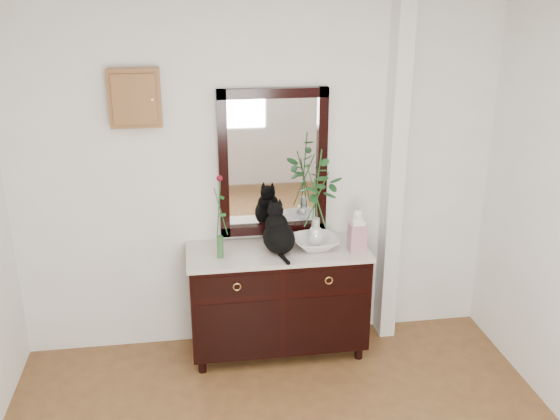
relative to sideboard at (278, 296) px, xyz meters
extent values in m
cube|color=white|center=(-0.10, 0.25, 0.88)|extent=(3.60, 0.04, 2.70)
cube|color=white|center=(0.90, 0.17, 0.88)|extent=(0.12, 0.20, 2.70)
cube|color=black|center=(0.00, 0.00, -0.01)|extent=(1.30, 0.50, 0.82)
cube|color=beige|center=(0.00, 0.00, 0.36)|extent=(1.33, 0.52, 0.03)
cube|color=black|center=(0.00, 0.24, 0.97)|extent=(0.80, 0.06, 1.10)
cube|color=white|center=(0.00, 0.25, 0.97)|extent=(0.66, 0.01, 0.96)
cube|color=brown|center=(-0.95, 0.21, 1.48)|extent=(0.35, 0.10, 0.40)
imported|color=silver|center=(0.28, 0.00, 0.42)|extent=(0.35, 0.35, 0.08)
camera|label=1|loc=(-0.61, -4.12, 2.22)|focal=40.00mm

